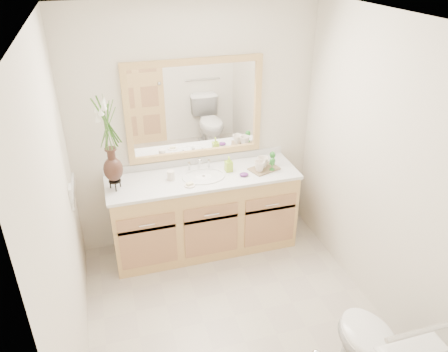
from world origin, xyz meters
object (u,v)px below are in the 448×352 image
object	(u,v)px
toilet	(376,352)
tumbler	(171,175)
tray	(264,169)
soap_bottle	(229,165)
flower_vase	(108,131)

from	to	relation	value
toilet	tumbler	distance (m)	2.25
tray	toilet	bearing A→B (deg)	-106.29
toilet	soap_bottle	world-z (taller)	soap_bottle
toilet	flower_vase	size ratio (longest dim) A/B	0.90
flower_vase	soap_bottle	bearing A→B (deg)	2.19
toilet	soap_bottle	distance (m)	2.08
soap_bottle	tray	xyz separation A→B (m)	(0.34, -0.07, -0.06)
flower_vase	tray	distance (m)	1.53
tumbler	soap_bottle	bearing A→B (deg)	1.09
flower_vase	tray	bearing A→B (deg)	-1.15
tumbler	tray	xyz separation A→B (m)	(0.91, -0.06, -0.04)
toilet	tray	size ratio (longest dim) A/B	2.68
soap_bottle	tumbler	bearing A→B (deg)	178.51
soap_bottle	tray	world-z (taller)	soap_bottle
flower_vase	soap_bottle	xyz separation A→B (m)	(1.08, 0.04, -0.50)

